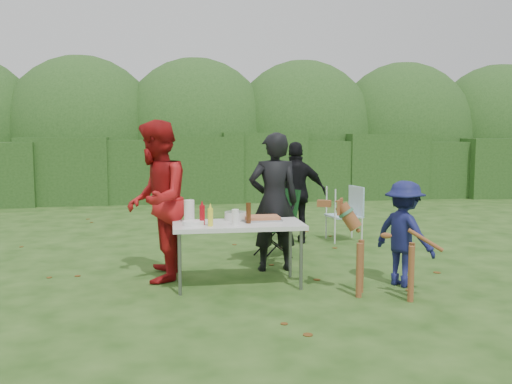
{
  "coord_description": "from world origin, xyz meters",
  "views": [
    {
      "loc": [
        -0.74,
        -6.38,
        1.75
      ],
      "look_at": [
        0.37,
        0.66,
        1.0
      ],
      "focal_mm": 38.0,
      "sensor_mm": 36.0,
      "label": 1
    }
  ],
  "objects": [
    {
      "name": "paper_towel_roll",
      "position": [
        -0.54,
        -0.1,
        0.87
      ],
      "size": [
        0.12,
        0.12,
        0.26
      ],
      "primitive_type": "cylinder",
      "color": "white",
      "rests_on": "folding_table"
    },
    {
      "name": "camping_chair",
      "position": [
        0.69,
        1.16,
        0.49
      ],
      "size": [
        0.84,
        0.84,
        0.99
      ],
      "primitive_type": null,
      "rotation": [
        0.0,
        0.0,
        3.66
      ],
      "color": "#0F3815",
      "rests_on": "ground"
    },
    {
      "name": "beer_bottle",
      "position": [
        0.13,
        -0.29,
        0.86
      ],
      "size": [
        0.06,
        0.06,
        0.24
      ],
      "primitive_type": "cylinder",
      "color": "#47230F",
      "rests_on": "folding_table"
    },
    {
      "name": "lawn_chair",
      "position": [
        2.08,
        2.18,
        0.46
      ],
      "size": [
        0.62,
        0.62,
        0.91
      ],
      "primitive_type": null,
      "rotation": [
        0.0,
        0.0,
        3.31
      ],
      "color": "#4D97B6",
      "rests_on": "ground"
    },
    {
      "name": "food_tray",
      "position": [
        0.32,
        -0.11,
        0.75
      ],
      "size": [
        0.45,
        0.3,
        0.02
      ],
      "primitive_type": "cube",
      "color": "#B7B7BA",
      "rests_on": "folding_table"
    },
    {
      "name": "ground",
      "position": [
        0.0,
        0.0,
        0.0
      ],
      "size": [
        80.0,
        80.0,
        0.0
      ],
      "primitive_type": "plane",
      "color": "#1E4211"
    },
    {
      "name": "plate_stack",
      "position": [
        -0.51,
        -0.34,
        0.77
      ],
      "size": [
        0.24,
        0.24,
        0.05
      ],
      "primitive_type": "cylinder",
      "color": "white",
      "rests_on": "folding_table"
    },
    {
      "name": "hedge_row",
      "position": [
        0.0,
        8.0,
        0.85
      ],
      "size": [
        22.0,
        1.4,
        1.7
      ],
      "primitive_type": "cube",
      "color": "#23471C",
      "rests_on": "ground"
    },
    {
      "name": "pasta_bowl",
      "position": [
        0.01,
        -0.03,
        0.79
      ],
      "size": [
        0.26,
        0.26,
        0.1
      ],
      "primitive_type": "cylinder",
      "color": "silver",
      "rests_on": "folding_table"
    },
    {
      "name": "child",
      "position": [
        1.92,
        -0.54,
        0.61
      ],
      "size": [
        0.77,
        0.91,
        1.23
      ],
      "primitive_type": "imported",
      "rotation": [
        0.0,
        0.0,
        2.05
      ],
      "color": "#15194E",
      "rests_on": "ground"
    },
    {
      "name": "person_black_puffy",
      "position": [
        1.26,
        2.12,
        0.82
      ],
      "size": [
        1.01,
        0.52,
        1.65
      ],
      "primitive_type": "imported",
      "rotation": [
        0.0,
        0.0,
        3.02
      ],
      "color": "black",
      "rests_on": "ground"
    },
    {
      "name": "focaccia_bread",
      "position": [
        0.32,
        -0.11,
        0.78
      ],
      "size": [
        0.4,
        0.26,
        0.04
      ],
      "primitive_type": "cube",
      "color": "#C67247",
      "rests_on": "food_tray"
    },
    {
      "name": "cup_stack",
      "position": [
        -0.04,
        -0.4,
        0.83
      ],
      "size": [
        0.08,
        0.08,
        0.18
      ],
      "primitive_type": "cylinder",
      "color": "white",
      "rests_on": "folding_table"
    },
    {
      "name": "person_red_jacket",
      "position": [
        -0.92,
        0.17,
        0.97
      ],
      "size": [
        0.8,
        0.99,
        1.93
      ],
      "primitive_type": "imported",
      "rotation": [
        0.0,
        0.0,
        -1.65
      ],
      "color": "#A31315",
      "rests_on": "ground"
    },
    {
      "name": "ketchup_bottle",
      "position": [
        -0.4,
        -0.31,
        0.85
      ],
      "size": [
        0.06,
        0.06,
        0.22
      ],
      "primitive_type": "cylinder",
      "color": "#A90B17",
      "rests_on": "folding_table"
    },
    {
      "name": "person_cook",
      "position": [
        0.56,
        0.41,
        0.89
      ],
      "size": [
        0.65,
        0.43,
        1.78
      ],
      "primitive_type": "imported",
      "rotation": [
        0.0,
        0.0,
        3.14
      ],
      "color": "black",
      "rests_on": "ground"
    },
    {
      "name": "mustard_bottle",
      "position": [
        -0.32,
        -0.41,
        0.84
      ],
      "size": [
        0.06,
        0.06,
        0.2
      ],
      "primitive_type": "cylinder",
      "color": "yellow",
      "rests_on": "folding_table"
    },
    {
      "name": "folding_table",
      "position": [
        0.02,
        -0.25,
        0.69
      ],
      "size": [
        1.5,
        0.7,
        0.74
      ],
      "color": "silver",
      "rests_on": "ground"
    },
    {
      "name": "shrub_backdrop",
      "position": [
        0.0,
        9.6,
        1.6
      ],
      "size": [
        20.0,
        2.6,
        3.2
      ],
      "primitive_type": "ellipsoid",
      "color": "#3D6628",
      "rests_on": "ground"
    },
    {
      "name": "dog",
      "position": [
        1.53,
        -0.93,
        0.51
      ],
      "size": [
        1.16,
        0.86,
        1.03
      ],
      "primitive_type": null,
      "rotation": [
        0.0,
        0.0,
        2.69
      ],
      "color": "brown",
      "rests_on": "ground"
    }
  ]
}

